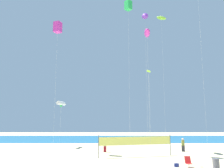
{
  "coord_description": "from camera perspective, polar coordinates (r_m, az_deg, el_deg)",
  "views": [
    {
      "loc": [
        -1.46,
        -16.85,
        3.99
      ],
      "look_at": [
        -1.51,
        6.65,
        7.74
      ],
      "focal_mm": 36.52,
      "sensor_mm": 36.0,
      "label": 1
    }
  ],
  "objects": [
    {
      "name": "ocean_band",
      "position": [
        51.16,
        1.81,
        -13.52
      ],
      "size": [
        120.0,
        20.0,
        0.01
      ],
      "primitive_type": "cube",
      "color": "#1E6B99",
      "rests_on": "ground"
    },
    {
      "name": "beachgoer_olive_shirt",
      "position": [
        31.83,
        17.48,
        -14.21
      ],
      "size": [
        0.39,
        0.39,
        1.69
      ],
      "rotation": [
        0.0,
        0.0,
        2.78
      ],
      "color": "#2D2D33",
      "rests_on": "ground"
    },
    {
      "name": "beachgoer_sage_shirt",
      "position": [
        29.94,
        -1.64,
        -15.02
      ],
      "size": [
        0.37,
        0.37,
        1.64
      ],
      "rotation": [
        0.0,
        0.0,
        0.81
      ],
      "color": "maroon",
      "rests_on": "ground"
    },
    {
      "name": "folding_beach_chair",
      "position": [
        21.76,
        18.68,
        -17.92
      ],
      "size": [
        0.52,
        0.65,
        0.89
      ],
      "rotation": [
        0.0,
        0.0,
        -0.26
      ],
      "color": "red",
      "rests_on": "ground"
    },
    {
      "name": "trash_barrel",
      "position": [
        21.5,
        24.73,
        -17.76
      ],
      "size": [
        0.54,
        0.54,
        0.89
      ],
      "primitive_type": "cylinder",
      "color": "#595960",
      "rests_on": "ground"
    },
    {
      "name": "volleyball_net",
      "position": [
        26.28,
        6.1,
        -14.14
      ],
      "size": [
        8.25,
        2.1,
        2.4
      ],
      "color": "#4C4C51",
      "rests_on": "ground"
    },
    {
      "name": "beach_handbag",
      "position": [
        21.64,
        15.99,
        -18.94
      ],
      "size": [
        0.37,
        0.19,
        0.3
      ],
      "primitive_type": "cube",
      "color": "navy",
      "rests_on": "ground"
    },
    {
      "name": "kite_lime_diamond",
      "position": [
        22.73,
        9.36,
        2.27
      ],
      "size": [
        0.51,
        0.51,
        8.93
      ],
      "color": "silver",
      "rests_on": "ground"
    },
    {
      "name": "kite_violet_delta",
      "position": [
        40.5,
        8.37,
        16.41
      ],
      "size": [
        1.09,
        0.52,
        21.99
      ],
      "color": "silver",
      "rests_on": "ground"
    },
    {
      "name": "kite_white_tube",
      "position": [
        36.19,
        -12.5,
        -4.78
      ],
      "size": [
        0.98,
        2.61,
        6.86
      ],
      "color": "silver",
      "rests_on": "ground"
    },
    {
      "name": "kite_green_box",
      "position": [
        32.32,
        4.21,
        18.98
      ],
      "size": [
        1.08,
        1.08,
        19.82
      ],
      "color": "silver",
      "rests_on": "ground"
    },
    {
      "name": "kite_magenta_inflatable",
      "position": [
        33.81,
        8.92,
        12.51
      ],
      "size": [
        1.09,
        2.42,
        16.99
      ],
      "color": "silver",
      "rests_on": "ground"
    },
    {
      "name": "kite_magenta_box",
      "position": [
        32.85,
        -13.32,
        13.62
      ],
      "size": [
        1.16,
        1.16,
        17.25
      ],
      "color": "silver",
      "rests_on": "ground"
    },
    {
      "name": "kite_lime_inflatable",
      "position": [
        41.06,
        12.37,
        15.78
      ],
      "size": [
        1.79,
        1.02,
        21.64
      ],
      "color": "silver",
      "rests_on": "ground"
    }
  ]
}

